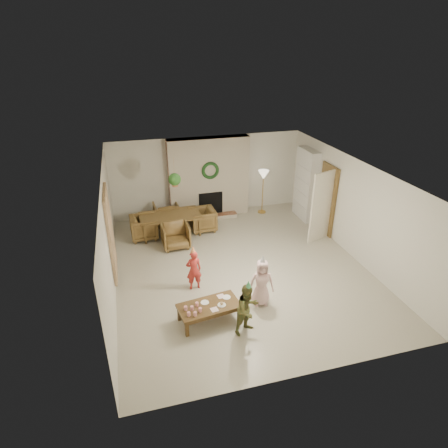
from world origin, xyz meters
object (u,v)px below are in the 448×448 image
object	(u,v)px
dining_table	(171,225)
coffee_table_top	(209,306)
dining_chair_left	(144,227)
dining_chair_near	(176,236)
child_plaid	(248,309)
dining_chair_far	(166,213)
child_red	(194,270)
child_pink	(262,283)
dining_chair_right	(202,220)

from	to	relation	value
dining_table	coffee_table_top	bearing A→B (deg)	-89.11
dining_table	dining_chair_left	bearing A→B (deg)	180.00
dining_chair_near	coffee_table_top	xyz separation A→B (m)	(0.18, -3.19, 0.01)
dining_table	child_plaid	size ratio (longest dim) A/B	1.64
dining_chair_near	dining_chair_far	world-z (taller)	same
dining_table	coffee_table_top	world-z (taller)	dining_table
dining_chair_left	child_red	xyz separation A→B (m)	(0.90, -2.75, 0.15)
child_plaid	child_pink	bearing A→B (deg)	28.83
dining_chair_far	child_pink	size ratio (longest dim) A/B	0.70
dining_chair_near	dining_chair_left	size ratio (longest dim) A/B	1.00
coffee_table_top	child_plaid	size ratio (longest dim) A/B	1.16
dining_table	dining_chair_left	world-z (taller)	dining_chair_left
coffee_table_top	child_pink	size ratio (longest dim) A/B	1.15
child_red	dining_chair_far	bearing A→B (deg)	-90.38
child_plaid	child_red	bearing A→B (deg)	88.99
dining_chair_far	child_red	xyz separation A→B (m)	(0.17, -3.54, 0.15)
dining_chair_left	dining_chair_right	size ratio (longest dim) A/B	1.00
coffee_table_top	dining_chair_far	bearing A→B (deg)	84.68
child_red	child_pink	bearing A→B (deg)	141.18
dining_chair_left	dining_chair_right	bearing A→B (deg)	-90.00
dining_chair_right	coffee_table_top	xyz separation A→B (m)	(-0.73, -3.98, 0.01)
dining_chair_far	child_red	size ratio (longest dim) A/B	0.76
dining_chair_far	dining_chair_right	bearing A→B (deg)	141.34
dining_chair_far	dining_chair_left	xyz separation A→B (m)	(-0.73, -0.79, 0.00)
dining_chair_left	dining_chair_far	bearing A→B (deg)	-45.00
dining_table	child_red	size ratio (longest dim) A/B	1.78
dining_table	coffee_table_top	xyz separation A→B (m)	(0.21, -3.94, 0.04)
dining_table	child_red	world-z (taller)	child_red
dining_table	dining_chair_right	distance (m)	0.95
dining_table	dining_chair_far	bearing A→B (deg)	90.00
dining_chair_right	dining_chair_near	bearing A→B (deg)	-51.34
dining_table	child_red	xyz separation A→B (m)	(0.14, -2.78, 0.18)
dining_chair_near	child_red	size ratio (longest dim) A/B	0.76
dining_chair_right	coffee_table_top	bearing A→B (deg)	-12.64
child_red	child_plaid	distance (m)	1.80
dining_chair_far	child_plaid	xyz separation A→B (m)	(0.88, -5.19, 0.19)
dining_table	dining_chair_left	xyz separation A→B (m)	(-0.76, -0.03, 0.03)
child_pink	child_red	bearing A→B (deg)	155.88
dining_chair_near	dining_chair_right	size ratio (longest dim) A/B	1.00
dining_chair_right	child_plaid	xyz separation A→B (m)	(-0.09, -4.47, 0.19)
dining_chair_right	child_pink	world-z (taller)	child_pink
dining_chair_near	dining_table	bearing A→B (deg)	90.00
child_red	dining_table	bearing A→B (deg)	-90.24
dining_chair_right	child_red	distance (m)	2.94
dining_table	dining_chair_near	bearing A→B (deg)	-90.00
child_plaid	dining_chair_far	bearing A→B (deg)	75.31
dining_chair_far	child_plaid	size ratio (longest dim) A/B	0.70
dining_chair_near	child_plaid	xyz separation A→B (m)	(0.82, -3.68, 0.19)
dining_chair_far	child_pink	world-z (taller)	child_pink
coffee_table_top	dining_chair_right	bearing A→B (deg)	71.30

